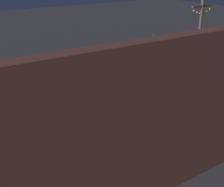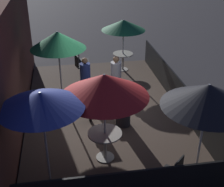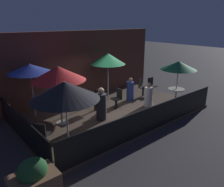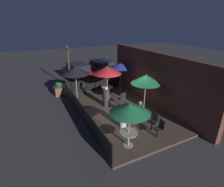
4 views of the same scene
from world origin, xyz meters
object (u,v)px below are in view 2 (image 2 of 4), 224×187
object	(u,v)px
patio_chair_1	(80,65)
patio_chair_4	(173,173)
patio_umbrella_4	(58,40)
patron_1	(116,73)
patio_umbrella_2	(41,100)
patio_chair_2	(89,105)
patron_2	(85,76)
patio_umbrella_0	(123,25)
dining_table_1	(105,138)
patio_chair_3	(102,91)
patio_chair_0	(82,60)
patio_umbrella_1	(104,85)
patio_umbrella_3	(208,96)
dining_table_0	(123,57)
patron_0	(123,107)

from	to	relation	value
patio_chair_1	patio_chair_4	xyz separation A→B (m)	(-6.32, -1.53, -0.01)
patio_umbrella_4	patron_1	xyz separation A→B (m)	(0.86, -1.98, -1.61)
patio_umbrella_2	patio_chair_2	size ratio (longest dim) A/B	2.41
patio_umbrella_4	patio_chair_4	distance (m)	5.32
patron_1	patron_2	world-z (taller)	patron_2
patio_umbrella_0	dining_table_1	distance (m)	5.84
patio_chair_1	patio_chair_3	distance (m)	2.33
patio_umbrella_0	patio_umbrella_2	distance (m)	6.70
patio_umbrella_4	patron_1	size ratio (longest dim) A/B	2.08
patio_chair_0	patio_chair_1	world-z (taller)	patio_chair_1
patio_umbrella_4	patio_chair_1	distance (m)	2.51
patio_umbrella_1	patio_chair_1	distance (m)	5.21
patio_umbrella_0	patio_umbrella_2	world-z (taller)	patio_umbrella_2
patio_chair_0	patio_chair_2	xyz separation A→B (m)	(-3.76, 0.07, 0.02)
patio_umbrella_0	patio_chair_0	size ratio (longest dim) A/B	2.27
patio_umbrella_3	patron_1	world-z (taller)	patio_umbrella_3
dining_table_0	patio_chair_4	distance (m)	6.84
patio_umbrella_1	patio_umbrella_2	distance (m)	1.47
dining_table_0	patron_1	size ratio (longest dim) A/B	0.71
patio_chair_2	patio_umbrella_3	bearing A→B (deg)	33.90
patio_umbrella_0	patio_umbrella_3	xyz separation A→B (m)	(-6.33, -0.54, 0.17)
patio_chair_4	dining_table_1	bearing A→B (deg)	0.00
patio_umbrella_0	patio_umbrella_2	size ratio (longest dim) A/B	0.92
patio_umbrella_0	patron_0	size ratio (longest dim) A/B	1.52
patio_umbrella_4	dining_table_1	bearing A→B (deg)	-162.70
patio_umbrella_2	patron_2	bearing A→B (deg)	-15.32
dining_table_0	patio_umbrella_4	bearing A→B (deg)	132.51
patio_umbrella_4	dining_table_0	distance (m)	3.76
patio_umbrella_0	dining_table_0	distance (m)	1.31
patio_chair_4	patio_chair_1	bearing A→B (deg)	-29.71
patron_2	patio_umbrella_2	bearing A→B (deg)	-95.43
dining_table_1	patron_0	bearing A→B (deg)	-27.47
patio_umbrella_2	dining_table_1	distance (m)	2.08
patio_umbrella_4	dining_table_1	size ratio (longest dim) A/B	2.86
dining_table_0	patio_chair_2	xyz separation A→B (m)	(-3.64, 1.73, -0.05)
patio_umbrella_2	patio_chair_1	size ratio (longest dim) A/B	2.41
patron_2	patron_0	bearing A→B (deg)	-60.90
patio_chair_3	patio_chair_1	bearing A→B (deg)	-160.79
patio_umbrella_0	patio_chair_1	xyz separation A→B (m)	(-0.52, 1.79, -1.36)
patron_1	patio_umbrella_4	bearing A→B (deg)	6.35
patio_umbrella_3	patron_2	bearing A→B (deg)	24.75
patio_chair_2	patio_umbrella_0	bearing A→B (deg)	148.38
patron_1	dining_table_0	bearing A→B (deg)	-127.67
patron_1	patio_umbrella_1	bearing A→B (deg)	59.06
patio_umbrella_4	patron_2	size ratio (longest dim) A/B	1.99
patio_umbrella_2	patron_2	distance (m)	4.90
patron_0	patron_2	xyz separation A→B (m)	(2.52, 0.88, -0.08)
dining_table_1	patron_2	distance (m)	3.94
patio_chair_3	patio_chair_4	bearing A→B (deg)	19.66
patio_chair_4	patron_0	bearing A→B (deg)	-32.45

